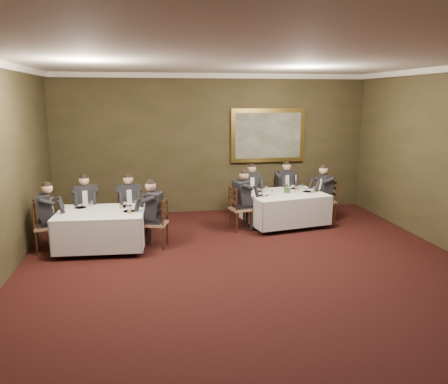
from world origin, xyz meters
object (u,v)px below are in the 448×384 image
object	(u,v)px
diner_sec_backright	(129,212)
chair_sec_endright	(157,233)
diner_main_backleft	(250,197)
diner_sec_endright	(156,222)
diner_main_backright	(284,194)
table_second	(102,227)
chair_sec_backleft	(87,223)
diner_sec_endleft	(46,225)
chair_sec_endleft	(46,237)
candlestick	(296,186)
diner_main_endleft	(240,208)
table_main	(284,206)
chair_main_backright	(284,203)
diner_main_endright	(325,200)
chair_main_endleft	(240,218)
chair_sec_backright	(130,222)
centerpiece	(288,187)
diner_sec_backleft	(86,213)
chair_main_endright	(325,209)
painting	(268,135)
chair_main_backleft	(250,206)

from	to	relation	value
diner_sec_backright	chair_sec_endright	xyz separation A→B (m)	(0.56, -0.88, -0.23)
diner_main_backleft	diner_sec_endright	size ratio (longest dim) A/B	1.00
diner_main_backright	table_second	bearing A→B (deg)	15.34
chair_sec_backleft	diner_sec_endleft	distance (m)	1.07
chair_sec_endleft	candlestick	bearing A→B (deg)	89.19
chair_sec_endright	chair_sec_endleft	xyz separation A→B (m)	(-2.11, 0.13, 0.00)
diner_main_endleft	chair_sec_endleft	size ratio (longest dim) A/B	1.35
table_main	table_second	size ratio (longest dim) A/B	1.13
chair_sec_endright	diner_sec_endleft	distance (m)	2.12
chair_main_backright	diner_main_endright	xyz separation A→B (m)	(0.78, -0.77, 0.23)
diner_main_backleft	chair_sec_backleft	xyz separation A→B (m)	(-3.78, -0.89, -0.23)
chair_sec_endleft	diner_sec_endleft	xyz separation A→B (m)	(0.01, 0.00, 0.23)
chair_main_endleft	diner_main_endright	distance (m)	2.22
table_main	chair_sec_endright	size ratio (longest dim) A/B	1.97
diner_sec_backright	diner_sec_endright	world-z (taller)	same
candlestick	diner_main_backleft	bearing A→B (deg)	139.47
diner_main_backright	chair_sec_backright	size ratio (longest dim) A/B	1.35
diner_main_backright	centerpiece	size ratio (longest dim) A/B	5.11
diner_sec_backleft	diner_sec_endleft	size ratio (longest dim) A/B	1.00
diner_main_endleft	chair_sec_endleft	world-z (taller)	diner_main_endleft
diner_main_endleft	chair_main_endright	world-z (taller)	diner_main_endleft
candlestick	diner_sec_endright	bearing A→B (deg)	-161.64
chair_sec_backleft	centerpiece	bearing A→B (deg)	175.27
painting	chair_sec_backleft	bearing A→B (deg)	-159.55
painting	chair_main_endleft	bearing A→B (deg)	-122.01
diner_main_backleft	chair_main_endleft	distance (m)	1.12
candlestick	diner_sec_endleft	bearing A→B (deg)	-169.90
chair_sec_backleft	chair_sec_endright	world-z (taller)	same
diner_main_backleft	chair_main_endleft	bearing A→B (deg)	58.83
diner_sec_backleft	diner_sec_backright	xyz separation A→B (m)	(0.90, -0.05, 0.00)
chair_main_backleft	table_main	bearing A→B (deg)	122.07
table_main	diner_sec_backleft	size ratio (longest dim) A/B	1.47
chair_main_endright	chair_sec_endright	size ratio (longest dim) A/B	1.00
diner_main_endleft	centerpiece	bearing A→B (deg)	87.22
diner_main_endright	chair_sec_endright	world-z (taller)	diner_main_endright
diner_main_backleft	centerpiece	distance (m)	1.11
chair_sec_backright	diner_sec_backright	bearing A→B (deg)	90.00
chair_main_endleft	table_second	bearing A→B (deg)	-88.72
chair_main_endleft	chair_sec_endright	distance (m)	2.04
diner_main_backleft	diner_sec_backright	size ratio (longest dim) A/B	1.00
diner_sec_endright	chair_sec_endright	bearing A→B (deg)	-90.00
chair_main_backleft	diner_sec_backright	size ratio (longest dim) A/B	0.74
diner_main_backleft	chair_sec_backleft	world-z (taller)	diner_main_backleft
chair_main_backright	chair_main_endright	distance (m)	1.11
chair_main_backright	chair_sec_backleft	world-z (taller)	same
chair_main_endleft	chair_main_endright	size ratio (longest dim) A/B	1.00
table_main	chair_main_endright	world-z (taller)	chair_main_endright
table_second	chair_main_endleft	bearing A→B (deg)	14.94
diner_main_endleft	diner_sec_backleft	bearing A→B (deg)	-105.23
chair_main_backleft	chair_sec_endright	world-z (taller)	same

